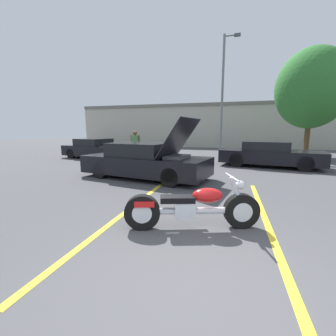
# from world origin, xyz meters

# --- Properties ---
(ground_plane) EXTENTS (80.00, 80.00, 0.00)m
(ground_plane) POSITION_xyz_m (0.00, 0.00, 0.00)
(ground_plane) COLOR #474749
(parking_stripe_foreground) EXTENTS (0.12, 5.98, 0.01)m
(parking_stripe_foreground) POSITION_xyz_m (-1.85, 2.25, 0.00)
(parking_stripe_foreground) COLOR yellow
(parking_stripe_foreground) RESTS_ON ground
(parking_stripe_middle) EXTENTS (0.12, 5.98, 0.01)m
(parking_stripe_middle) POSITION_xyz_m (0.99, 2.25, 0.00)
(parking_stripe_middle) COLOR yellow
(parking_stripe_middle) RESTS_ON ground
(far_building) EXTENTS (32.00, 4.20, 4.40)m
(far_building) POSITION_xyz_m (0.00, 22.78, 2.34)
(far_building) COLOR #B2AD9E
(far_building) RESTS_ON ground
(light_pole) EXTENTS (1.21, 0.28, 8.60)m
(light_pole) POSITION_xyz_m (-0.43, 15.91, 4.69)
(light_pole) COLOR slate
(light_pole) RESTS_ON ground
(tree_background) EXTENTS (4.31, 4.31, 6.80)m
(tree_background) POSITION_xyz_m (5.03, 14.47, 4.31)
(tree_background) COLOR brown
(tree_background) RESTS_ON ground
(motorcycle) EXTENTS (2.32, 0.99, 0.95)m
(motorcycle) POSITION_xyz_m (-0.34, 1.62, 0.39)
(motorcycle) COLOR black
(motorcycle) RESTS_ON ground
(show_car_hood_open) EXTENTS (4.90, 2.74, 2.13)m
(show_car_hood_open) POSITION_xyz_m (-2.71, 5.47, 0.61)
(show_car_hood_open) COLOR black
(show_car_hood_open) RESTS_ON ground
(parked_car_left_row) EXTENTS (4.28, 2.56, 1.21)m
(parked_car_left_row) POSITION_xyz_m (-7.92, 10.23, 0.58)
(parked_car_left_row) COLOR black
(parked_car_left_row) RESTS_ON ground
(parked_car_mid_row) EXTENTS (4.80, 2.65, 1.21)m
(parked_car_mid_row) POSITION_xyz_m (2.07, 9.50, 0.58)
(parked_car_mid_row) COLOR black
(parked_car_mid_row) RESTS_ON ground
(spectator_midground) EXTENTS (0.52, 0.22, 1.71)m
(spectator_midground) POSITION_xyz_m (-4.47, 8.58, 1.02)
(spectator_midground) COLOR gray
(spectator_midground) RESTS_ON ground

